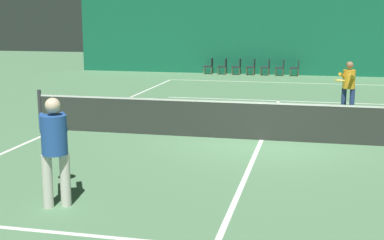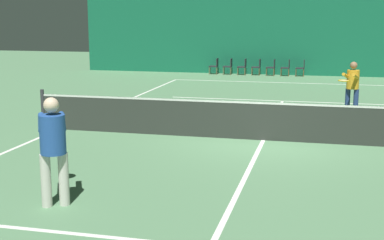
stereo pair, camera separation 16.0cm
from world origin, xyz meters
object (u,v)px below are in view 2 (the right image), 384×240
(player_near, at_px, (53,143))
(courtside_chair_2, at_px, (243,66))
(courtside_chair_4, at_px, (272,66))
(tennis_net, at_px, (264,120))
(courtside_chair_3, at_px, (257,66))
(courtside_chair_5, at_px, (287,67))
(player_far, at_px, (352,84))
(courtside_chair_6, at_px, (302,67))
(courtside_chair_0, at_px, (215,65))
(courtside_chair_1, at_px, (229,65))

(player_near, distance_m, courtside_chair_2, 20.18)
(player_near, distance_m, courtside_chair_4, 20.24)
(tennis_net, bearing_deg, courtside_chair_3, 97.37)
(courtside_chair_4, height_order, courtside_chair_5, same)
(player_far, xyz_separation_m, courtside_chair_6, (-1.93, 10.62, -0.47))
(courtside_chair_0, distance_m, courtside_chair_1, 0.75)
(tennis_net, height_order, courtside_chair_2, tennis_net)
(courtside_chair_1, bearing_deg, courtside_chair_2, 90.00)
(courtside_chair_3, relative_size, courtside_chair_6, 1.00)
(player_near, bearing_deg, courtside_chair_1, -27.45)
(player_near, height_order, courtside_chair_6, player_near)
(courtside_chair_4, xyz_separation_m, courtside_chair_6, (1.49, 0.00, 0.00))
(courtside_chair_1, xyz_separation_m, courtside_chair_5, (2.98, 0.00, 0.00))
(player_far, bearing_deg, courtside_chair_3, -140.57)
(player_near, bearing_deg, courtside_chair_5, -35.90)
(courtside_chair_1, xyz_separation_m, courtside_chair_6, (3.73, 0.00, 0.00))
(courtside_chair_0, bearing_deg, courtside_chair_1, 90.00)
(courtside_chair_2, distance_m, courtside_chair_3, 0.75)
(tennis_net, relative_size, courtside_chair_3, 14.29)
(tennis_net, xyz_separation_m, courtside_chair_5, (-0.42, 14.79, -0.03))
(courtside_chair_2, height_order, courtside_chair_4, same)
(tennis_net, distance_m, courtside_chair_2, 15.02)
(player_far, bearing_deg, courtside_chair_5, -147.86)
(player_far, bearing_deg, courtside_chair_4, -144.14)
(courtside_chair_1, bearing_deg, tennis_net, 12.97)
(player_far, bearing_deg, courtside_chair_0, -130.89)
(courtside_chair_3, bearing_deg, player_far, 21.42)
(player_near, distance_m, courtside_chair_3, 20.20)
(courtside_chair_3, bearing_deg, tennis_net, 7.37)
(courtside_chair_2, xyz_separation_m, courtside_chair_5, (2.24, 0.00, 0.00))
(player_near, bearing_deg, courtside_chair_0, -25.34)
(tennis_net, relative_size, player_near, 6.81)
(player_far, xyz_separation_m, courtside_chair_4, (-3.42, 10.62, -0.47))
(courtside_chair_2, relative_size, courtside_chair_5, 1.00)
(courtside_chair_1, relative_size, courtside_chair_5, 1.00)
(tennis_net, height_order, courtside_chair_5, tennis_net)
(courtside_chair_0, height_order, courtside_chair_2, same)
(courtside_chair_0, distance_m, courtside_chair_6, 4.48)
(courtside_chair_3, bearing_deg, player_near, -2.41)
(courtside_chair_3, distance_m, courtside_chair_4, 0.75)
(courtside_chair_2, height_order, courtside_chair_3, same)
(courtside_chair_2, relative_size, courtside_chair_3, 1.00)
(courtside_chair_3, bearing_deg, courtside_chair_5, 90.00)
(courtside_chair_3, bearing_deg, courtside_chair_2, -90.00)
(courtside_chair_2, distance_m, courtside_chair_6, 2.98)
(tennis_net, height_order, courtside_chair_6, tennis_net)
(courtside_chair_1, bearing_deg, courtside_chair_5, 90.00)
(player_far, distance_m, courtside_chair_4, 11.16)
(courtside_chair_1, distance_m, courtside_chair_5, 2.98)
(courtside_chair_1, bearing_deg, courtside_chair_0, -90.00)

